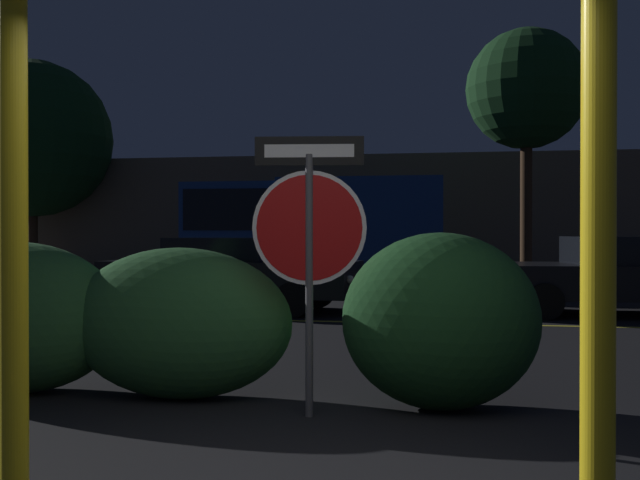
% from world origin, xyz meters
% --- Properties ---
extents(road_center_stripe, '(39.31, 0.12, 0.01)m').
position_xyz_m(road_center_stripe, '(0.00, 7.68, 0.00)').
color(road_center_stripe, gold).
rests_on(road_center_stripe, ground_plane).
extents(stop_sign, '(0.87, 0.11, 2.14)m').
position_xyz_m(stop_sign, '(-0.28, 1.84, 1.46)').
color(stop_sign, '#4C4C51').
rests_on(stop_sign, ground_plane).
extents(yellow_pole_left, '(0.14, 0.14, 2.88)m').
position_xyz_m(yellow_pole_left, '(-1.46, -0.18, 1.44)').
color(yellow_pole_left, yellow).
rests_on(yellow_pole_left, ground_plane).
extents(yellow_pole_right, '(0.16, 0.16, 3.46)m').
position_xyz_m(yellow_pole_right, '(1.40, -0.10, 1.73)').
color(yellow_pole_right, yellow).
rests_on(yellow_pole_right, ground_plane).
extents(hedge_bush_1, '(1.96, 1.04, 1.33)m').
position_xyz_m(hedge_bush_1, '(-2.98, 2.24, 0.66)').
color(hedge_bush_1, '#2D6633').
rests_on(hedge_bush_1, ground_plane).
extents(hedge_bush_2, '(1.95, 0.91, 1.28)m').
position_xyz_m(hedge_bush_2, '(-1.48, 2.25, 0.64)').
color(hedge_bush_2, '#285B2D').
rests_on(hedge_bush_2, ground_plane).
extents(hedge_bush_3, '(1.56, 1.08, 1.41)m').
position_xyz_m(hedge_bush_3, '(0.70, 2.22, 0.70)').
color(hedge_bush_3, '#19421E').
rests_on(hedge_bush_3, ground_plane).
extents(passing_car_2, '(4.78, 2.13, 1.32)m').
position_xyz_m(passing_car_2, '(-3.02, 9.03, 0.68)').
color(passing_car_2, black).
rests_on(passing_car_2, ground_plane).
extents(passing_car_3, '(4.59, 2.25, 1.35)m').
position_xyz_m(passing_car_3, '(3.76, 9.43, 0.69)').
color(passing_car_3, black).
rests_on(passing_car_3, ground_plane).
extents(delivery_truck, '(6.28, 2.54, 2.73)m').
position_xyz_m(delivery_truck, '(-2.47, 13.95, 1.58)').
color(delivery_truck, navy).
rests_on(delivery_truck, ground_plane).
extents(tree_0, '(3.28, 3.28, 7.01)m').
position_xyz_m(tree_0, '(3.14, 16.66, 5.33)').
color(tree_0, '#422D1E').
rests_on(tree_0, ground_plane).
extents(tree_1, '(5.48, 5.48, 7.47)m').
position_xyz_m(tree_1, '(-13.28, 19.56, 4.72)').
color(tree_1, '#422D1E').
rests_on(tree_1, ground_plane).
extents(building_backdrop, '(30.00, 3.80, 4.16)m').
position_xyz_m(building_backdrop, '(-0.23, 22.94, 2.08)').
color(building_backdrop, '#6B5B4C').
rests_on(building_backdrop, ground_plane).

